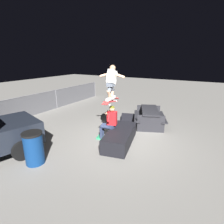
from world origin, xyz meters
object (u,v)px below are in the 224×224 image
(skateboard, at_px, (111,102))
(kicker_ramp, at_px, (129,121))
(ledge_box_main, at_px, (120,137))
(trash_bin, at_px, (34,148))
(skater_airborne, at_px, (112,81))
(person_sitting_on_ledge, at_px, (109,121))
(picnic_table_back, at_px, (150,115))

(skateboard, distance_m, kicker_ramp, 2.65)
(ledge_box_main, relative_size, skateboard, 1.93)
(ledge_box_main, distance_m, trash_bin, 2.82)
(skateboard, bearing_deg, trash_bin, 150.60)
(ledge_box_main, distance_m, skater_airborne, 1.99)
(skater_airborne, bearing_deg, person_sitting_on_ledge, 54.80)
(ledge_box_main, xyz_separation_m, kicker_ramp, (2.07, 0.62, -0.18))
(skater_airborne, bearing_deg, skateboard, -173.43)
(ledge_box_main, bearing_deg, skater_airborne, 100.85)
(ledge_box_main, bearing_deg, skateboard, 110.65)
(person_sitting_on_ledge, bearing_deg, picnic_table_back, -20.63)
(ledge_box_main, height_order, picnic_table_back, picnic_table_back)
(picnic_table_back, bearing_deg, kicker_ramp, 98.45)
(ledge_box_main, height_order, trash_bin, trash_bin)
(kicker_ramp, xyz_separation_m, picnic_table_back, (0.14, -0.95, 0.43))
(person_sitting_on_ledge, relative_size, trash_bin, 1.38)
(person_sitting_on_ledge, bearing_deg, ledge_box_main, -96.81)
(ledge_box_main, relative_size, person_sitting_on_ledge, 1.50)
(skater_airborne, xyz_separation_m, trash_bin, (-2.27, 1.24, -1.73))
(ledge_box_main, bearing_deg, picnic_table_back, -8.39)
(person_sitting_on_ledge, xyz_separation_m, skateboard, (-0.17, -0.17, 0.79))
(ledge_box_main, relative_size, skater_airborne, 1.78)
(ledge_box_main, bearing_deg, kicker_ramp, 16.72)
(picnic_table_back, bearing_deg, ledge_box_main, 171.61)
(ledge_box_main, xyz_separation_m, skateboard, (-0.12, 0.31, 1.28))
(picnic_table_back, bearing_deg, trash_bin, 157.47)
(skateboard, height_order, kicker_ramp, skateboard)
(skater_airborne, height_order, kicker_ramp, skater_airborne)
(person_sitting_on_ledge, distance_m, skater_airborne, 1.49)
(skateboard, height_order, trash_bin, skateboard)
(ledge_box_main, relative_size, trash_bin, 2.08)
(skateboard, xyz_separation_m, skater_airborne, (0.06, 0.01, 0.69))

